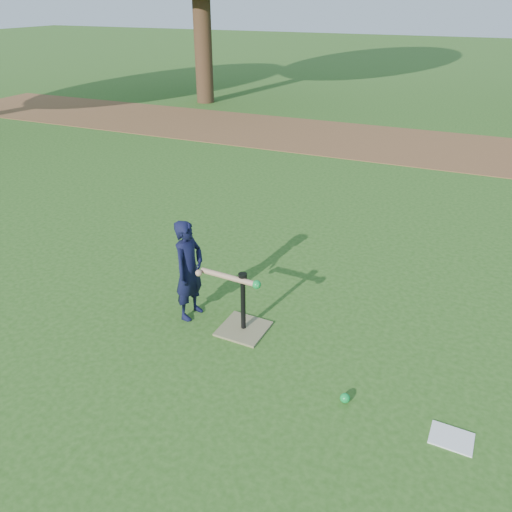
% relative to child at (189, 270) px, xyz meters
% --- Properties ---
extents(ground, '(80.00, 80.00, 0.00)m').
position_rel_child_xyz_m(ground, '(0.81, -0.21, -0.51)').
color(ground, '#285116').
rests_on(ground, ground).
extents(dirt_strip, '(24.00, 3.00, 0.01)m').
position_rel_child_xyz_m(dirt_strip, '(0.81, 7.29, -0.50)').
color(dirt_strip, brown).
rests_on(dirt_strip, ground).
extents(child, '(0.28, 0.39, 1.01)m').
position_rel_child_xyz_m(child, '(0.00, 0.00, 0.00)').
color(child, black).
rests_on(child, ground).
extents(wiffle_ball_ground, '(0.08, 0.08, 0.08)m').
position_rel_child_xyz_m(wiffle_ball_ground, '(1.71, -0.58, -0.47)').
color(wiffle_ball_ground, '#0D9337').
rests_on(wiffle_ball_ground, ground).
extents(clipboard, '(0.31, 0.24, 0.01)m').
position_rel_child_xyz_m(clipboard, '(2.51, -0.63, -0.50)').
color(clipboard, white).
rests_on(clipboard, ground).
extents(batting_tee, '(0.45, 0.45, 0.61)m').
position_rel_child_xyz_m(batting_tee, '(0.58, -0.03, -0.40)').
color(batting_tee, olive).
rests_on(batting_tee, ground).
extents(swing_action, '(0.64, 0.12, 0.08)m').
position_rel_child_xyz_m(swing_action, '(0.48, -0.05, 0.05)').
color(swing_action, tan).
rests_on(swing_action, ground).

